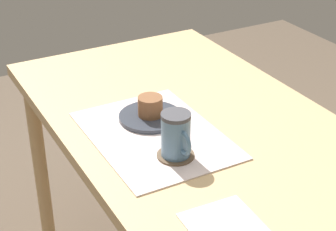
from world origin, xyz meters
name	(u,v)px	position (x,y,z in m)	size (l,w,h in m)	color
dining_table	(188,142)	(0.00, 0.00, 0.67)	(1.18, 0.72, 0.76)	tan
placemat	(155,135)	(0.06, -0.14, 0.76)	(0.44, 0.32, 0.00)	silver
pastry_plate	(150,117)	(-0.02, -0.11, 0.77)	(0.17, 0.17, 0.01)	#333842
pastry	(150,106)	(-0.02, -0.11, 0.80)	(0.07, 0.07, 0.05)	brown
coffee_coaster	(176,155)	(0.18, -0.14, 0.77)	(0.09, 0.09, 0.01)	brown
coffee_mug	(176,135)	(0.18, -0.14, 0.83)	(0.11, 0.07, 0.11)	slate
paper_napkin	(224,225)	(0.45, -0.18, 0.76)	(0.15, 0.15, 0.00)	white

